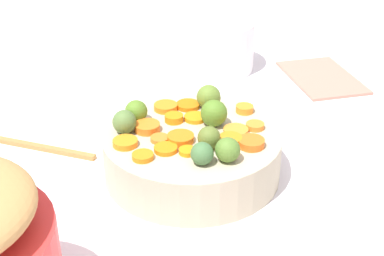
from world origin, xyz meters
The scene contains 27 objects.
tabletop centered at (0.00, 0.00, 0.01)m, with size 2.40×2.40×0.02m, color white.
serving_bowl_carrots centered at (-0.02, -0.02, 0.06)m, with size 0.27×0.27×0.07m, color #BBB091.
carrot_slice_0 centered at (0.03, 0.01, 0.10)m, with size 0.03×0.03×0.01m, color orange.
carrot_slice_1 centered at (-0.04, -0.07, 0.09)m, with size 0.03×0.03×0.01m, color orange.
carrot_slice_2 centered at (-0.07, -0.01, 0.10)m, with size 0.03×0.03×0.01m, color orange.
carrot_slice_3 centered at (-0.01, -0.08, 0.09)m, with size 0.03×0.03×0.01m, color orange.
carrot_slice_4 centered at (-0.03, 0.10, 0.10)m, with size 0.03×0.03×0.01m, color orange.
carrot_slice_5 centered at (0.02, 0.07, 0.10)m, with size 0.03×0.03×0.01m, color orange.
carrot_slice_6 centered at (-0.06, -0.11, 0.10)m, with size 0.04×0.04×0.01m, color orange.
carrot_slice_7 centered at (0.06, 0.03, 0.10)m, with size 0.04×0.04×0.01m, color orange.
carrot_slice_8 centered at (-0.02, -0.04, 0.10)m, with size 0.04×0.04×0.01m, color orange.
carrot_slice_9 centered at (0.01, 0.04, 0.09)m, with size 0.04×0.04×0.01m, color orange.
carrot_slice_10 centered at (-0.11, 0.00, 0.10)m, with size 0.04×0.04×0.01m, color orange.
carrot_slice_11 centered at (-0.07, -0.06, 0.10)m, with size 0.04×0.04×0.01m, color orange.
carrot_slice_12 centered at (-0.06, 0.02, 0.09)m, with size 0.03×0.03×0.01m, color orange.
carrot_slice_13 centered at (-0.10, 0.03, 0.10)m, with size 0.04×0.04×0.01m, color orange.
carrot_slice_14 centered at (0.02, -0.06, 0.09)m, with size 0.03×0.03×0.01m, color orange.
carrot_slice_15 centered at (-0.01, -0.11, 0.10)m, with size 0.03×0.03×0.01m, color orange.
brussels_sprout_0 centered at (0.05, -0.06, 0.11)m, with size 0.03×0.03×0.03m, color #42703D.
brussels_sprout_1 centered at (0.07, -0.02, 0.11)m, with size 0.04×0.04×0.04m, color #547D2D.
brussels_sprout_2 centered at (-0.08, 0.06, 0.11)m, with size 0.04×0.04×0.04m, color olive.
brussels_sprout_3 centered at (-0.11, -0.06, 0.11)m, with size 0.04×0.04×0.04m, color #567F26.
brussels_sprout_4 centered at (-0.09, -0.09, 0.11)m, with size 0.04×0.04×0.04m, color #557739.
brussels_sprout_5 centered at (0.02, -0.02, 0.11)m, with size 0.03×0.03×0.03m, color #5A6F2B.
brussels_sprout_6 centered at (-0.03, 0.03, 0.11)m, with size 0.04×0.04×0.04m, color #517D26.
casserole_dish centered at (-0.33, 0.28, 0.07)m, with size 0.19×0.19×0.11m, color white.
dish_towel centered at (-0.14, 0.43, 0.02)m, with size 0.20×0.13×0.01m, color tan.
Camera 1 is at (0.56, -0.48, 0.51)m, focal length 52.88 mm.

